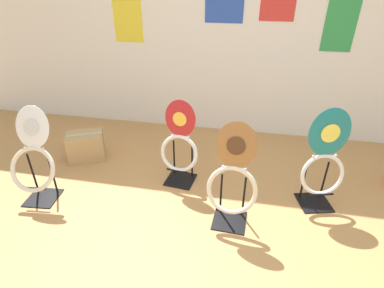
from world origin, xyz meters
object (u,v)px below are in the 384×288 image
(toilet_seat_display_white_plain, at_px, (34,160))
(storage_box, at_px, (86,146))
(toilet_seat_display_teal_sax, at_px, (324,161))
(toilet_seat_display_crimson_swirl, at_px, (180,145))
(toilet_seat_display_woodgrain, at_px, (233,180))

(toilet_seat_display_white_plain, height_order, storage_box, toilet_seat_display_white_plain)
(toilet_seat_display_teal_sax, height_order, toilet_seat_display_white_plain, toilet_seat_display_teal_sax)
(toilet_seat_display_teal_sax, bearing_deg, storage_box, 172.59)
(toilet_seat_display_crimson_swirl, bearing_deg, toilet_seat_display_white_plain, -157.56)
(toilet_seat_display_teal_sax, xyz_separation_m, toilet_seat_display_white_plain, (-2.52, -0.40, -0.05))
(toilet_seat_display_teal_sax, distance_m, toilet_seat_display_crimson_swirl, 1.30)
(toilet_seat_display_teal_sax, bearing_deg, toilet_seat_display_woodgrain, -152.83)
(toilet_seat_display_crimson_swirl, relative_size, storage_box, 1.84)
(toilet_seat_display_white_plain, bearing_deg, toilet_seat_display_woodgrain, 0.61)
(toilet_seat_display_woodgrain, distance_m, storage_box, 1.86)
(toilet_seat_display_teal_sax, relative_size, storage_box, 1.99)
(toilet_seat_display_teal_sax, height_order, toilet_seat_display_crimson_swirl, toilet_seat_display_teal_sax)
(toilet_seat_display_teal_sax, xyz_separation_m, toilet_seat_display_woodgrain, (-0.75, -0.38, -0.03))
(storage_box, bearing_deg, toilet_seat_display_crimson_swirl, -10.72)
(toilet_seat_display_crimson_swirl, distance_m, toilet_seat_display_white_plain, 1.32)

